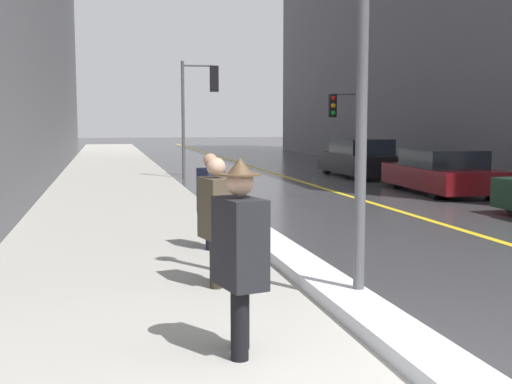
% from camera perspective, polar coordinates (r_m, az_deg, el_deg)
% --- Properties ---
extents(sidewalk_slab, '(4.00, 80.00, 0.01)m').
position_cam_1_polar(sidewalk_slab, '(19.22, -12.22, 0.24)').
color(sidewalk_slab, '#9E9B93').
rests_on(sidewalk_slab, ground).
extents(road_centre_stripe, '(0.16, 80.00, 0.00)m').
position_cam_1_polar(road_centre_stripe, '(20.23, 5.03, 0.64)').
color(road_centre_stripe, gold).
rests_on(road_centre_stripe, ground).
extents(snow_bank_curb, '(0.54, 10.31, 0.16)m').
position_cam_1_polar(snow_bank_curb, '(9.26, 2.54, -5.49)').
color(snow_bank_curb, silver).
rests_on(snow_bank_curb, ground).
extents(lamp_post, '(0.28, 0.28, 5.31)m').
position_cam_1_polar(lamp_post, '(6.99, 9.53, 15.91)').
color(lamp_post, '#515156').
rests_on(lamp_post, ground).
extents(traffic_light_near, '(1.31, 0.33, 4.08)m').
position_cam_1_polar(traffic_light_near, '(22.79, -4.85, 8.68)').
color(traffic_light_near, '#515156').
rests_on(traffic_light_near, ground).
extents(traffic_light_far, '(1.31, 0.33, 3.21)m').
position_cam_1_polar(traffic_light_far, '(25.60, 7.66, 6.92)').
color(traffic_light_far, '#515156').
rests_on(traffic_light_far, ground).
extents(pedestrian_in_fedora, '(0.41, 0.75, 1.67)m').
position_cam_1_polar(pedestrian_in_fedora, '(5.35, -1.48, -5.10)').
color(pedestrian_in_fedora, black).
rests_on(pedestrian_in_fedora, ground).
extents(pedestrian_with_shoulder_bag, '(0.40, 0.74, 1.55)m').
position_cam_1_polar(pedestrian_with_shoulder_bag, '(7.63, -3.58, -2.10)').
color(pedestrian_with_shoulder_bag, '#2A241B').
rests_on(pedestrian_with_shoulder_bag, ground).
extents(pedestrian_trailing, '(0.39, 0.72, 1.49)m').
position_cam_1_polar(pedestrian_trailing, '(9.90, -4.08, -0.39)').
color(pedestrian_trailing, black).
rests_on(pedestrian_trailing, ground).
extents(parked_car_maroon, '(2.03, 4.40, 1.21)m').
position_cam_1_polar(parked_car_maroon, '(18.59, 16.10, 1.69)').
color(parked_car_maroon, '#600F14').
rests_on(parked_car_maroon, ground).
extents(parked_car_black, '(1.76, 4.78, 1.37)m').
position_cam_1_polar(parked_car_black, '(23.67, 9.22, 2.93)').
color(parked_car_black, black).
rests_on(parked_car_black, ground).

